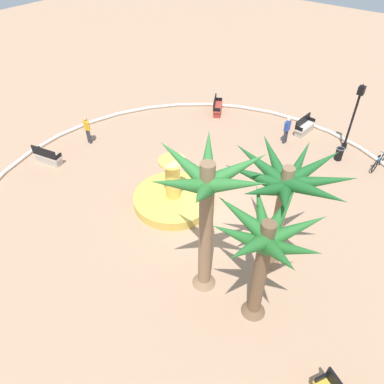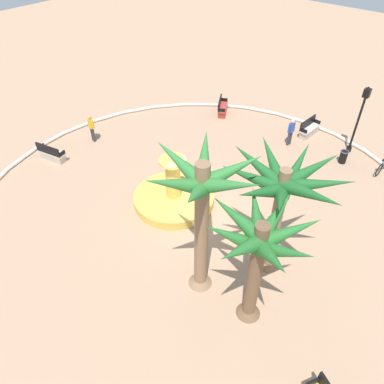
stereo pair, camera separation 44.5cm
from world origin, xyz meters
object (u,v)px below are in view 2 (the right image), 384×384
(palm_tree_by_curb, at_px, (282,188))
(palm_tree_mid_plaza, at_px, (259,246))
(fountain, at_px, (174,197))
(person_cyclist_photo, at_px, (91,127))
(lamppost, at_px, (360,115))
(person_cyclist_helmet, at_px, (291,131))
(bench_west, at_px, (52,154))
(palm_tree_near_fountain, at_px, (202,199))
(bench_southeast, at_px, (309,130))
(trash_bin, at_px, (343,156))
(bench_east, at_px, (222,108))
(bicycle_red_frame, at_px, (383,166))

(palm_tree_by_curb, height_order, palm_tree_mid_plaza, palm_tree_by_curb)
(fountain, distance_m, palm_tree_by_curb, 6.47)
(palm_tree_mid_plaza, bearing_deg, person_cyclist_photo, -15.55)
(lamppost, distance_m, person_cyclist_helmet, 3.60)
(bench_west, distance_m, person_cyclist_helmet, 13.34)
(palm_tree_near_fountain, distance_m, bench_southeast, 13.26)
(person_cyclist_helmet, bearing_deg, palm_tree_mid_plaza, 111.74)
(palm_tree_by_curb, bearing_deg, lamppost, -85.82)
(palm_tree_mid_plaza, height_order, bench_southeast, palm_tree_mid_plaza)
(palm_tree_near_fountain, bearing_deg, bench_southeast, -81.84)
(bench_west, distance_m, lamppost, 16.63)
(person_cyclist_helmet, bearing_deg, trash_bin, -174.98)
(lamppost, bearing_deg, bench_east, 6.93)
(lamppost, bearing_deg, person_cyclist_photo, 35.74)
(bicycle_red_frame, bearing_deg, person_cyclist_helmet, 9.10)
(bench_west, bearing_deg, fountain, -167.45)
(lamppost, bearing_deg, trash_bin, 96.89)
(palm_tree_near_fountain, xyz_separation_m, trash_bin, (-0.92, -11.09, -3.86))
(bench_east, relative_size, person_cyclist_helmet, 1.00)
(bench_west, xyz_separation_m, trash_bin, (-12.24, -9.97, 0.04))
(bench_east, bearing_deg, lamppost, -173.07)
(bench_west, bearing_deg, person_cyclist_photo, -93.57)
(trash_bin, bearing_deg, person_cyclist_helmet, 5.02)
(trash_bin, relative_size, person_cyclist_photo, 0.44)
(palm_tree_near_fountain, distance_m, lamppost, 12.55)
(fountain, relative_size, lamppost, 0.97)
(palm_tree_near_fountain, relative_size, bicycle_red_frame, 3.39)
(lamppost, xyz_separation_m, person_cyclist_helmet, (2.95, 1.55, -1.37))
(palm_tree_near_fountain, height_order, bench_east, palm_tree_near_fountain)
(fountain, distance_m, palm_tree_mid_plaza, 7.25)
(bench_east, relative_size, bicycle_red_frame, 0.95)
(person_cyclist_photo, bearing_deg, palm_tree_near_fountain, 161.21)
(palm_tree_by_curb, distance_m, trash_bin, 9.42)
(palm_tree_near_fountain, distance_m, palm_tree_mid_plaza, 2.23)
(palm_tree_near_fountain, xyz_separation_m, person_cyclist_helmet, (2.18, -10.82, -3.33))
(fountain, height_order, palm_tree_near_fountain, palm_tree_near_fountain)
(fountain, xyz_separation_m, lamppost, (-4.63, -9.59, 1.94))
(palm_tree_by_curb, bearing_deg, fountain, -4.13)
(bench_southeast, relative_size, person_cyclist_photo, 0.98)
(trash_bin, height_order, bicycle_red_frame, bicycle_red_frame)
(palm_tree_by_curb, bearing_deg, person_cyclist_helmet, -66.43)
(bench_southeast, distance_m, trash_bin, 3.09)
(bench_southeast, relative_size, bicycle_red_frame, 0.95)
(palm_tree_mid_plaza, xyz_separation_m, lamppost, (1.32, -12.26, -1.21))
(palm_tree_near_fountain, bearing_deg, trash_bin, -94.76)
(palm_tree_near_fountain, bearing_deg, person_cyclist_helmet, -78.61)
(bench_southeast, xyz_separation_m, lamppost, (-2.57, 0.17, 1.94))
(bench_east, bearing_deg, trash_bin, 178.00)
(palm_tree_by_curb, height_order, bench_east, palm_tree_by_curb)
(bench_west, bearing_deg, person_cyclist_helmet, -133.30)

